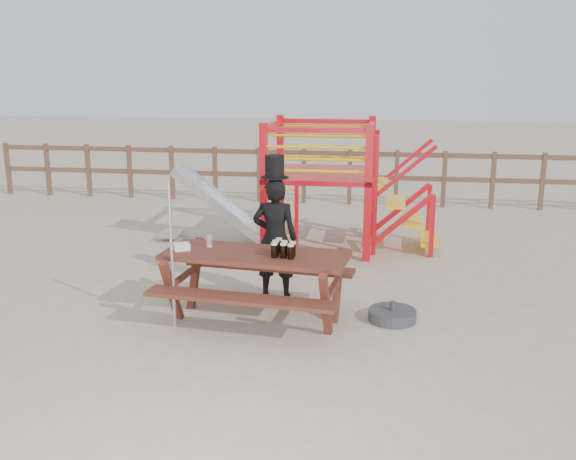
# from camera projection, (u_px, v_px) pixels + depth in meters

# --- Properties ---
(ground) EXTENTS (60.00, 60.00, 0.00)m
(ground) POSITION_uv_depth(u_px,v_px,m) (271.00, 327.00, 7.40)
(ground) COLOR #BEB294
(ground) RESTS_ON ground
(back_fence) EXTENTS (15.09, 0.09, 1.20)m
(back_fence) POSITION_uv_depth(u_px,v_px,m) (327.00, 170.00, 13.92)
(back_fence) COLOR brown
(back_fence) RESTS_ON ground
(playground_fort) EXTENTS (4.71, 1.84, 2.10)m
(playground_fort) POSITION_uv_depth(u_px,v_px,m) (316.00, 182.00, 10.55)
(playground_fort) COLOR red
(playground_fort) RESTS_ON ground
(picnic_table) EXTENTS (2.28, 1.70, 0.83)m
(picnic_table) POSITION_uv_depth(u_px,v_px,m) (256.00, 278.00, 7.48)
(picnic_table) COLOR brown
(picnic_table) RESTS_ON ground
(man_with_hat) EXTENTS (0.59, 0.40, 1.85)m
(man_with_hat) POSITION_uv_depth(u_px,v_px,m) (275.00, 235.00, 8.19)
(man_with_hat) COLOR black
(man_with_hat) RESTS_ON ground
(metal_pole) EXTENTS (0.04, 0.04, 1.72)m
(metal_pole) POSITION_uv_depth(u_px,v_px,m) (172.00, 256.00, 7.19)
(metal_pole) COLOR #B2B2B7
(metal_pole) RESTS_ON ground
(parasol_base) EXTENTS (0.57, 0.57, 0.24)m
(parasol_base) POSITION_uv_depth(u_px,v_px,m) (392.00, 315.00, 7.58)
(parasol_base) COLOR #38383D
(parasol_base) RESTS_ON ground
(paper_bag) EXTENTS (0.23, 0.21, 0.08)m
(paper_bag) POSITION_uv_depth(u_px,v_px,m) (182.00, 247.00, 7.52)
(paper_bag) COLOR white
(paper_bag) RESTS_ON picnic_table
(stout_pints) EXTENTS (0.27, 0.31, 0.17)m
(stout_pints) POSITION_uv_depth(u_px,v_px,m) (283.00, 249.00, 7.26)
(stout_pints) COLOR black
(stout_pints) RESTS_ON picnic_table
(empty_glasses) EXTENTS (0.07, 0.07, 0.15)m
(empty_glasses) POSITION_uv_depth(u_px,v_px,m) (209.00, 241.00, 7.64)
(empty_glasses) COLOR silver
(empty_glasses) RESTS_ON picnic_table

